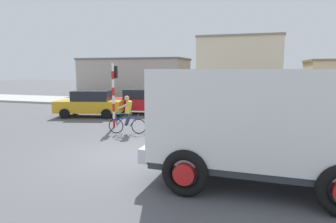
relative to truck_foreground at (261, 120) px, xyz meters
name	(u,v)px	position (x,y,z in m)	size (l,w,h in m)	color
ground_plane	(126,156)	(-4.26, 1.29, -1.67)	(120.00, 120.00, 0.00)	#56565B
sidewalk_far	(203,105)	(-4.26, 15.68, -1.59)	(80.00, 5.00, 0.16)	#ADADA8
truck_foreground	(261,120)	(0.00, 0.00, 0.00)	(5.48, 2.95, 2.90)	white
cyclist	(127,115)	(-5.69, 4.53, -0.80)	(1.70, 0.57, 1.72)	black
traffic_light_pole	(114,86)	(-6.96, 5.75, 0.40)	(0.24, 0.43, 3.20)	red
car_red_near	(90,103)	(-9.92, 8.31, -0.85)	(4.30, 2.65, 1.60)	gold
car_white_mid	(140,101)	(-7.46, 10.36, -0.85)	(4.24, 2.41, 1.60)	red
building_corner_left	(135,77)	(-13.21, 22.93, 0.37)	(11.44, 5.87, 4.06)	#9E9389
building_mid_block	(240,68)	(-1.92, 23.40, 1.31)	(7.70, 7.78, 5.95)	beige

